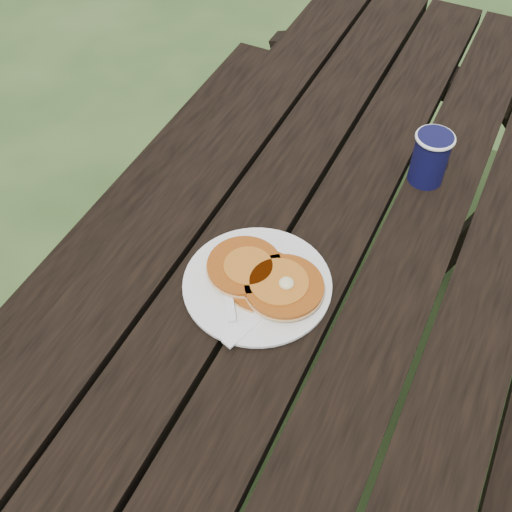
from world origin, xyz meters
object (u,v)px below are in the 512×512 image
at_px(plate, 257,285).
at_px(pancake_stack, 265,278).
at_px(picnic_table, 325,325).
at_px(coffee_cup, 431,156).

distance_m(plate, pancake_stack, 0.02).
bearing_deg(picnic_table, pancake_stack, -105.08).
relative_size(picnic_table, coffee_cup, 15.94).
bearing_deg(pancake_stack, plate, -154.22).
distance_m(plate, coffee_cup, 0.45).
relative_size(plate, coffee_cup, 2.29).
height_order(picnic_table, plate, plate).
bearing_deg(plate, coffee_cup, 64.78).
bearing_deg(plate, picnic_table, 72.42).
bearing_deg(pancake_stack, picnic_table, 74.92).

